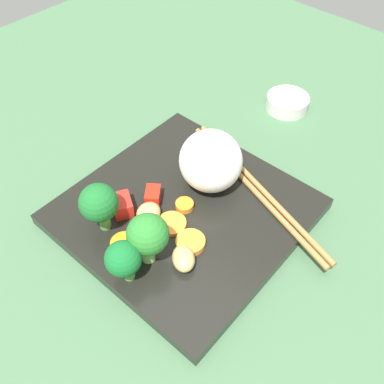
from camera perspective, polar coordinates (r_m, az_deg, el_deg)
name	(u,v)px	position (r cm, az deg, el deg)	size (l,w,h in cm)	color
ground_plane	(185,221)	(49.77, -0.96, -3.87)	(110.00, 110.00, 2.00)	#426845
square_plate	(185,211)	(48.41, -0.99, -2.60)	(24.12, 24.12, 1.48)	black
rice_mound	(211,161)	(48.07, 2.52, 4.19)	(7.63, 7.16, 6.80)	white
broccoli_floret_0	(148,235)	(41.00, -5.93, -5.76)	(4.17, 4.17, 6.11)	#7CB95D
broccoli_floret_1	(123,259)	(40.66, -9.15, -8.85)	(3.53, 3.53, 4.96)	#539D3C
broccoli_floret_2	(99,204)	(44.16, -12.31, -1.54)	(4.07, 4.07, 6.05)	#5B953E
carrot_slice_0	(172,224)	(46.15, -2.73, -4.23)	(3.19, 3.19, 0.47)	orange
carrot_slice_1	(190,242)	(44.48, -0.21, -6.73)	(3.10, 3.10, 0.75)	orange
carrot_slice_2	(124,244)	(45.04, -9.06, -6.85)	(2.84, 2.84, 0.57)	orange
carrot_slice_3	(144,232)	(45.64, -6.38, -5.40)	(2.51, 2.51, 0.51)	orange
carrot_slice_4	(185,205)	(47.55, -0.91, -1.78)	(2.03, 2.03, 0.73)	orange
pepper_chunk_0	(153,196)	(48.03, -5.23, -0.52)	(2.28, 1.62, 1.65)	red
pepper_chunk_1	(122,205)	(47.42, -9.30, -1.76)	(2.73, 2.04, 1.87)	red
chicken_piece_0	(183,258)	(42.78, -1.14, -8.86)	(3.11, 2.27, 1.77)	tan
chicken_piece_1	(148,213)	(46.37, -5.83, -2.75)	(2.78, 2.46, 1.88)	tan
chopstick_pair	(256,188)	(49.83, 8.60, 0.50)	(24.03, 8.39, 0.65)	#A2723C
sauce_cup	(287,103)	(64.26, 12.60, 11.56)	(6.03, 6.03, 2.00)	silver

